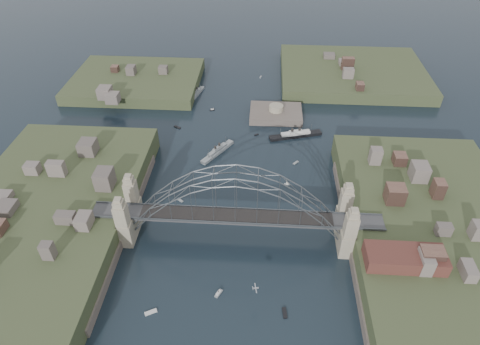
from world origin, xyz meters
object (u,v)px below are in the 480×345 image
naval_cruiser_near (218,151)px  ocean_liner (295,135)px  naval_cruiser_far (196,94)px  bridge (236,206)px  fort_island (276,117)px  wharf_shed (405,258)px

naval_cruiser_near → ocean_liner: 32.69m
naval_cruiser_far → ocean_liner: size_ratio=0.68×
bridge → fort_island: 72.14m
bridge → fort_island: (12.00, 70.00, -12.66)m
ocean_liner → naval_cruiser_near: bearing=-156.1°
fort_island → ocean_liner: 16.96m
naval_cruiser_near → naval_cruiser_far: size_ratio=1.09×
bridge → wharf_shed: bearing=-17.7°
bridge → ocean_liner: size_ratio=3.93×
fort_island → naval_cruiser_near: size_ratio=1.38×
bridge → naval_cruiser_far: size_ratio=5.75×
naval_cruiser_far → wharf_shed: bearing=-55.7°
bridge → naval_cruiser_near: bridge is taller
bridge → naval_cruiser_far: 91.15m
naval_cruiser_near → fort_island: bearing=52.0°
fort_island → ocean_liner: size_ratio=1.03×
ocean_liner → naval_cruiser_far: bearing=144.4°
ocean_liner → fort_island: bearing=117.5°
wharf_shed → naval_cruiser_near: 78.20m
wharf_shed → ocean_liner: 73.69m
naval_cruiser_near → wharf_shed: bearing=-45.9°
naval_cruiser_near → naval_cruiser_far: (-14.73, 45.21, -0.04)m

